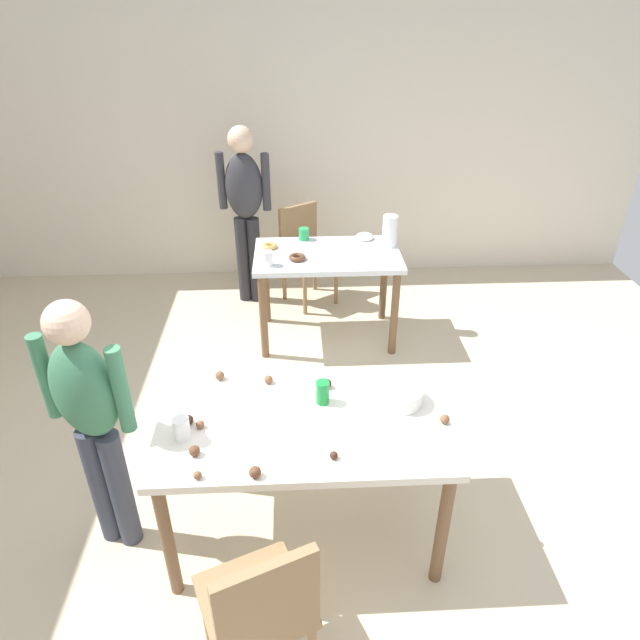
{
  "coord_description": "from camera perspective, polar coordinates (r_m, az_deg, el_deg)",
  "views": [
    {
      "loc": [
        -0.16,
        -2.07,
        2.5
      ],
      "look_at": [
        -0.02,
        0.62,
        0.9
      ],
      "focal_mm": 31.48,
      "sensor_mm": 36.0,
      "label": 1
    }
  ],
  "objects": [
    {
      "name": "cake_ball_8",
      "position": [
        2.9,
        -5.26,
        -6.04
      ],
      "size": [
        0.04,
        0.04,
        0.04
      ],
      "primitive_type": "sphere",
      "color": "brown",
      "rests_on": "dining_table_near"
    },
    {
      "name": "person_adult_far",
      "position": [
        4.9,
        -7.64,
        11.88
      ],
      "size": [
        0.46,
        0.25,
        1.56
      ],
      "color": "#28282D",
      "rests_on": "ground_plane"
    },
    {
      "name": "ground_plane",
      "position": [
        3.25,
        0.94,
        -19.63
      ],
      "size": [
        6.4,
        6.4,
        0.0
      ],
      "primitive_type": "plane",
      "color": "beige"
    },
    {
      "name": "wall_back",
      "position": [
        5.41,
        -1.24,
        17.84
      ],
      "size": [
        6.4,
        0.1,
        2.6
      ],
      "primitive_type": "cube",
      "color": "beige",
      "rests_on": "ground_plane"
    },
    {
      "name": "cup_near_0",
      "position": [
        2.62,
        -13.88,
        -10.69
      ],
      "size": [
        0.07,
        0.07,
        0.11
      ],
      "primitive_type": "cylinder",
      "color": "white",
      "rests_on": "dining_table_near"
    },
    {
      "name": "cake_ball_9",
      "position": [
        2.96,
        -10.15,
        -5.58
      ],
      "size": [
        0.05,
        0.05,
        0.05
      ],
      "primitive_type": "sphere",
      "color": "brown",
      "rests_on": "dining_table_near"
    },
    {
      "name": "chair_far_table",
      "position": [
        5.04,
        -1.56,
        7.26
      ],
      "size": [
        0.55,
        0.55,
        0.87
      ],
      "color": "olive",
      "rests_on": "ground_plane"
    },
    {
      "name": "cake_ball_3",
      "position": [
        2.68,
        -12.09,
        -10.35
      ],
      "size": [
        0.04,
        0.04,
        0.04
      ],
      "primitive_type": "sphere",
      "color": "brown",
      "rests_on": "dining_table_near"
    },
    {
      "name": "soda_can",
      "position": [
        2.74,
        0.27,
        -7.36
      ],
      "size": [
        0.07,
        0.07,
        0.12
      ],
      "primitive_type": "cylinder",
      "color": "#198438",
      "rests_on": "dining_table_near"
    },
    {
      "name": "donut_far_2",
      "position": [
        4.59,
        4.55,
        8.44
      ],
      "size": [
        0.14,
        0.14,
        0.04
      ],
      "primitive_type": "torus",
      "color": "white",
      "rests_on": "dining_table_far"
    },
    {
      "name": "cake_ball_6",
      "position": [
        2.55,
        -12.64,
        -12.86
      ],
      "size": [
        0.05,
        0.05,
        0.05
      ],
      "primitive_type": "sphere",
      "color": "brown",
      "rests_on": "dining_table_near"
    },
    {
      "name": "cup_far_0",
      "position": [
        4.56,
        -1.65,
        8.74
      ],
      "size": [
        0.08,
        0.08,
        0.1
      ],
      "primitive_type": "cylinder",
      "color": "green",
      "rests_on": "dining_table_far"
    },
    {
      "name": "cup_far_1",
      "position": [
        4.12,
        -5.36,
        6.25
      ],
      "size": [
        0.08,
        0.08,
        0.11
      ],
      "primitive_type": "cylinder",
      "color": "white",
      "rests_on": "dining_table_far"
    },
    {
      "name": "cake_ball_0",
      "position": [
        2.48,
        1.41,
        -13.59
      ],
      "size": [
        0.04,
        0.04,
        0.04
      ],
      "primitive_type": "sphere",
      "color": "#3D2319",
      "rests_on": "dining_table_near"
    },
    {
      "name": "fork_near",
      "position": [
        2.9,
        3.18,
        -6.34
      ],
      "size": [
        0.17,
        0.02,
        0.01
      ],
      "primitive_type": "cube",
      "color": "silver",
      "rests_on": "dining_table_near"
    },
    {
      "name": "dining_table_near",
      "position": [
        2.74,
        -1.67,
        -11.48
      ],
      "size": [
        1.37,
        0.79,
        0.75
      ],
      "color": "silver",
      "rests_on": "ground_plane"
    },
    {
      "name": "cake_ball_5",
      "position": [
        2.71,
        12.56,
        -9.8
      ],
      "size": [
        0.05,
        0.05,
        0.05
      ],
      "primitive_type": "sphere",
      "color": "brown",
      "rests_on": "dining_table_near"
    },
    {
      "name": "dining_table_far",
      "position": [
        4.38,
        0.74,
        5.44
      ],
      "size": [
        1.12,
        0.67,
        0.75
      ],
      "color": "silver",
      "rests_on": "ground_plane"
    },
    {
      "name": "person_girl_near",
      "position": [
        2.78,
        -22.3,
        -8.71
      ],
      "size": [
        0.45,
        0.29,
        1.41
      ],
      "color": "#383D4C",
      "rests_on": "ground_plane"
    },
    {
      "name": "mixing_bowl",
      "position": [
        2.78,
        8.29,
        -7.58
      ],
      "size": [
        0.21,
        0.21,
        0.09
      ],
      "primitive_type": "cylinder",
      "color": "white",
      "rests_on": "dining_table_near"
    },
    {
      "name": "cake_ball_7",
      "position": [
        2.41,
        -6.62,
        -15.12
      ],
      "size": [
        0.05,
        0.05,
        0.05
      ],
      "primitive_type": "sphere",
      "color": "brown",
      "rests_on": "dining_table_near"
    },
    {
      "name": "cake_ball_1",
      "position": [
        2.85,
        0.68,
        -6.48
      ],
      "size": [
        0.05,
        0.05,
        0.05
      ],
      "primitive_type": "sphere",
      "color": "#3D2319",
      "rests_on": "dining_table_near"
    },
    {
      "name": "pitcher_far",
      "position": [
        4.44,
        7.11,
        8.97
      ],
      "size": [
        0.12,
        0.12,
        0.25
      ],
      "primitive_type": "cylinder",
      "color": "white",
      "rests_on": "dining_table_far"
    },
    {
      "name": "donut_far_1",
      "position": [
        4.21,
        -2.33,
        6.38
      ],
      "size": [
        0.13,
        0.13,
        0.04
      ],
      "primitive_type": "torus",
      "color": "brown",
      "rests_on": "dining_table_far"
    },
    {
      "name": "donut_far_0",
      "position": [
        4.43,
        -5.13,
        7.51
      ],
      "size": [
        0.11,
        0.11,
        0.03
      ],
      "primitive_type": "torus",
      "color": "gold",
      "rests_on": "dining_table_far"
    },
    {
      "name": "cake_ball_2",
      "position": [
        2.71,
        -13.24,
        -9.86
      ],
      "size": [
        0.05,
        0.05,
        0.05
      ],
      "primitive_type": "sphere",
      "color": "#3D2319",
      "rests_on": "dining_table_near"
    },
    {
      "name": "chair_near_table",
      "position": [
        2.37,
        -6.1,
        -27.1
      ],
      "size": [
        0.52,
        0.52,
        0.87
      ],
      "color": "olive",
      "rests_on": "ground_plane"
    },
    {
      "name": "cake_ball_4",
      "position": [
        2.45,
        -12.35,
        -15.16
      ],
      "size": [
        0.04,
        0.04,
        0.04
      ],
      "primitive_type": "sphere",
      "color": "brown",
      "rests_on": "dining_table_near"
    }
  ]
}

